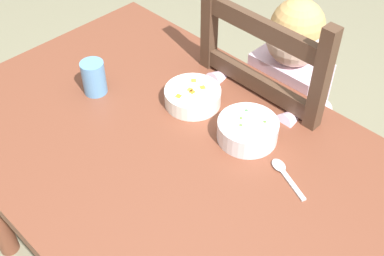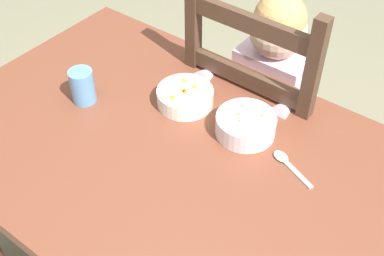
{
  "view_description": "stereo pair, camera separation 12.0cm",
  "coord_description": "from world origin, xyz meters",
  "px_view_note": "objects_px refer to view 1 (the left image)",
  "views": [
    {
      "loc": [
        0.62,
        -0.58,
        1.59
      ],
      "look_at": [
        -0.01,
        0.05,
        0.76
      ],
      "focal_mm": 45.83,
      "sensor_mm": 36.0,
      "label": 1
    },
    {
      "loc": [
        0.53,
        -0.66,
        1.59
      ],
      "look_at": [
        -0.01,
        0.05,
        0.76
      ],
      "focal_mm": 45.83,
      "sensor_mm": 36.0,
      "label": 2
    }
  ],
  "objects_px": {
    "dining_table": "(182,180)",
    "bowl_of_carrots": "(193,96)",
    "drinking_cup": "(95,77)",
    "dining_chair": "(275,132)",
    "child_figure": "(281,96)",
    "spoon": "(283,171)",
    "bowl_of_peas": "(248,130)"
  },
  "relations": [
    {
      "from": "dining_chair",
      "to": "child_figure",
      "type": "relative_size",
      "value": 1.07
    },
    {
      "from": "child_figure",
      "to": "spoon",
      "type": "distance_m",
      "value": 0.41
    },
    {
      "from": "dining_table",
      "to": "spoon",
      "type": "bearing_deg",
      "value": 30.69
    },
    {
      "from": "child_figure",
      "to": "spoon",
      "type": "xyz_separation_m",
      "value": [
        0.24,
        -0.32,
        0.1
      ]
    },
    {
      "from": "bowl_of_carrots",
      "to": "drinking_cup",
      "type": "xyz_separation_m",
      "value": [
        -0.23,
        -0.16,
        0.03
      ]
    },
    {
      "from": "dining_table",
      "to": "dining_chair",
      "type": "distance_m",
      "value": 0.48
    },
    {
      "from": "dining_table",
      "to": "bowl_of_carrots",
      "type": "height_order",
      "value": "bowl_of_carrots"
    },
    {
      "from": "dining_chair",
      "to": "child_figure",
      "type": "bearing_deg",
      "value": -12.8
    },
    {
      "from": "bowl_of_carrots",
      "to": "dining_chair",
      "type": "bearing_deg",
      "value": 71.52
    },
    {
      "from": "bowl_of_peas",
      "to": "spoon",
      "type": "bearing_deg",
      "value": -12.22
    },
    {
      "from": "dining_table",
      "to": "bowl_of_peas",
      "type": "height_order",
      "value": "bowl_of_peas"
    },
    {
      "from": "bowl_of_peas",
      "to": "dining_table",
      "type": "bearing_deg",
      "value": -116.49
    },
    {
      "from": "child_figure",
      "to": "bowl_of_peas",
      "type": "xyz_separation_m",
      "value": [
        0.1,
        -0.29,
        0.12
      ]
    },
    {
      "from": "child_figure",
      "to": "drinking_cup",
      "type": "relative_size",
      "value": 9.42
    },
    {
      "from": "drinking_cup",
      "to": "spoon",
      "type": "bearing_deg",
      "value": 12.42
    },
    {
      "from": "dining_chair",
      "to": "bowl_of_peas",
      "type": "height_order",
      "value": "dining_chair"
    },
    {
      "from": "dining_chair",
      "to": "bowl_of_peas",
      "type": "bearing_deg",
      "value": -71.31
    },
    {
      "from": "dining_chair",
      "to": "bowl_of_peas",
      "type": "distance_m",
      "value": 0.42
    },
    {
      "from": "dining_chair",
      "to": "spoon",
      "type": "height_order",
      "value": "dining_chair"
    },
    {
      "from": "dining_chair",
      "to": "child_figure",
      "type": "height_order",
      "value": "dining_chair"
    },
    {
      "from": "dining_table",
      "to": "dining_chair",
      "type": "bearing_deg",
      "value": 92.52
    },
    {
      "from": "drinking_cup",
      "to": "bowl_of_carrots",
      "type": "bearing_deg",
      "value": 33.76
    },
    {
      "from": "dining_table",
      "to": "bowl_of_carrots",
      "type": "relative_size",
      "value": 8.55
    },
    {
      "from": "child_figure",
      "to": "drinking_cup",
      "type": "xyz_separation_m",
      "value": [
        -0.33,
        -0.45,
        0.14
      ]
    },
    {
      "from": "bowl_of_peas",
      "to": "bowl_of_carrots",
      "type": "xyz_separation_m",
      "value": [
        -0.2,
        -0.0,
        -0.0
      ]
    },
    {
      "from": "dining_chair",
      "to": "bowl_of_carrots",
      "type": "height_order",
      "value": "dining_chair"
    },
    {
      "from": "dining_table",
      "to": "drinking_cup",
      "type": "distance_m",
      "value": 0.38
    },
    {
      "from": "bowl_of_carrots",
      "to": "drinking_cup",
      "type": "height_order",
      "value": "drinking_cup"
    },
    {
      "from": "dining_chair",
      "to": "bowl_of_carrots",
      "type": "relative_size",
      "value": 6.42
    },
    {
      "from": "bowl_of_carrots",
      "to": "drinking_cup",
      "type": "bearing_deg",
      "value": -146.24
    },
    {
      "from": "bowl_of_carrots",
      "to": "drinking_cup",
      "type": "distance_m",
      "value": 0.28
    },
    {
      "from": "spoon",
      "to": "drinking_cup",
      "type": "relative_size",
      "value": 1.36
    }
  ]
}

